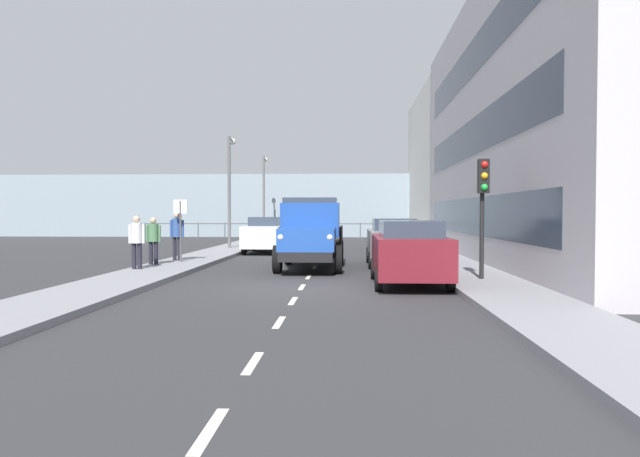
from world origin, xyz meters
The scene contains 19 objects.
ground_plane centered at (0.00, -8.22, 0.00)m, with size 80.00×80.00×0.00m, color #2D2D30.
sidewalk_left centered at (-4.82, -8.22, 0.07)m, with size 2.12×39.48×0.15m, color gray.
sidewalk_right centered at (4.82, -8.22, 0.07)m, with size 2.12×39.48×0.15m, color gray.
road_centreline_markings centered at (0.00, -6.93, 0.00)m, with size 0.12×34.09×0.01m.
building_terrace centered at (-10.06, -7.81, 5.22)m, with size 8.39×22.41×10.43m.
building_far_block centered at (-10.07, -25.27, 4.98)m, with size 8.38×12.61×9.97m.
sea_horizon centered at (0.00, -30.96, 2.50)m, with size 80.00×0.80×5.00m, color #84939E.
seawall_railing centered at (0.00, -27.36, 0.92)m, with size 28.08×0.08×1.20m.
truck_vintage_blue centered at (0.09, -4.82, 1.18)m, with size 2.17×5.64×2.43m.
car_maroon_kerbside_near centered at (-2.81, -0.80, 0.90)m, with size 1.92×4.19×1.72m.
car_grey_kerbside_1 centered at (-2.81, -6.34, 0.89)m, with size 1.87×3.94×1.72m.
car_white_oppositeside_0 centered at (2.81, -13.00, 0.90)m, with size 1.81×4.55×1.72m.
pedestrian_in_dark_coat centered at (5.48, -3.22, 1.14)m, with size 0.53×0.34×1.69m.
pedestrian_couple_a centered at (5.50, -4.79, 1.10)m, with size 0.53×0.34×1.62m.
pedestrian_couple_b centered at (5.17, -6.42, 1.22)m, with size 0.53×0.34×1.81m.
traffic_light_near centered at (-4.78, -1.00, 2.47)m, with size 0.28×0.41×3.20m.
lamp_post_promenade centered at (4.89, -14.53, 3.57)m, with size 0.32×1.14×5.66m.
lamp_post_far centered at (5.00, -26.89, 3.69)m, with size 0.32×1.14×5.87m.
street_sign centered at (4.89, -5.94, 1.68)m, with size 0.50×0.07×2.25m.
Camera 1 is at (-1.24, 14.47, 1.93)m, focal length 32.14 mm.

